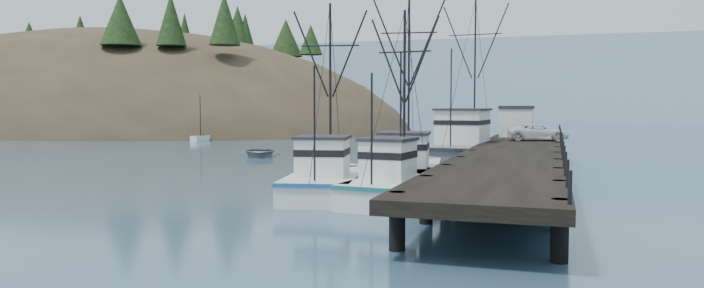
# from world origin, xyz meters

# --- Properties ---
(ground) EXTENTS (400.00, 400.00, 0.00)m
(ground) POSITION_xyz_m (0.00, 0.00, 0.00)
(ground) COLOR #304E6B
(ground) RESTS_ON ground
(pier) EXTENTS (6.00, 44.00, 2.00)m
(pier) POSITION_xyz_m (14.00, 16.00, 1.69)
(pier) COLOR black
(pier) RESTS_ON ground
(headland) EXTENTS (134.80, 78.00, 51.00)m
(headland) POSITION_xyz_m (-74.95, 78.61, -4.55)
(headland) COLOR #382D1E
(headland) RESTS_ON ground
(distant_ridge) EXTENTS (360.00, 40.00, 26.00)m
(distant_ridge) POSITION_xyz_m (10.00, 170.00, 0.00)
(distant_ridge) COLOR #9EB2C6
(distant_ridge) RESTS_ON ground
(distant_ridge_far) EXTENTS (180.00, 25.00, 18.00)m
(distant_ridge_far) POSITION_xyz_m (-40.00, 185.00, 0.00)
(distant_ridge_far) COLOR silver
(distant_ridge_far) RESTS_ON ground
(moored_sailboats) EXTENTS (21.94, 20.67, 6.35)m
(moored_sailboats) POSITION_xyz_m (-34.98, 57.57, 0.33)
(moored_sailboats) COLOR white
(moored_sailboats) RESTS_ON ground
(trawler_near) EXTENTS (4.17, 9.84, 10.12)m
(trawler_near) POSITION_xyz_m (8.84, 6.57, 0.82)
(trawler_near) COLOR white
(trawler_near) RESTS_ON ground
(trawler_mid) EXTENTS (5.27, 10.92, 10.80)m
(trawler_mid) POSITION_xyz_m (4.74, 7.36, 0.82)
(trawler_mid) COLOR white
(trawler_mid) RESTS_ON ground
(trawler_far) EXTENTS (5.46, 12.47, 12.52)m
(trawler_far) POSITION_xyz_m (7.71, 13.55, 0.82)
(trawler_far) COLOR white
(trawler_far) RESTS_ON ground
(work_vessel) EXTENTS (6.53, 17.15, 14.07)m
(work_vessel) POSITION_xyz_m (9.77, 27.42, 1.23)
(work_vessel) COLOR slate
(work_vessel) RESTS_ON ground
(pier_shed) EXTENTS (3.00, 3.20, 2.80)m
(pier_shed) POSITION_xyz_m (13.12, 34.00, 3.42)
(pier_shed) COLOR silver
(pier_shed) RESTS_ON pier
(pickup_truck) EXTENTS (5.14, 2.95, 1.35)m
(pickup_truck) POSITION_xyz_m (15.16, 28.39, 2.67)
(pickup_truck) COLOR silver
(pickup_truck) RESTS_ON pier
(motorboat) EXTENTS (6.13, 6.92, 1.19)m
(motorboat) POSITION_xyz_m (-10.11, 29.12, 0.00)
(motorboat) COLOR slate
(motorboat) RESTS_ON ground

